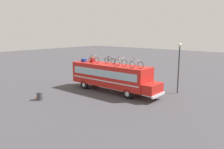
{
  "coord_description": "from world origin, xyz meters",
  "views": [
    {
      "loc": [
        16.18,
        -19.11,
        6.64
      ],
      "look_at": [
        0.28,
        0.0,
        1.95
      ],
      "focal_mm": 36.84,
      "sensor_mm": 36.0,
      "label": 1
    }
  ],
  "objects_px": {
    "rooftop_bicycle_4": "(136,64)",
    "luggage_bag_2": "(92,60)",
    "traffic_cone": "(38,96)",
    "trash_bin": "(40,96)",
    "rooftop_bicycle_1": "(94,60)",
    "bus": "(112,76)",
    "street_lamp": "(179,61)",
    "rooftop_bicycle_3": "(121,62)",
    "rooftop_bicycle_2": "(110,61)",
    "luggage_bag_1": "(84,60)"
  },
  "relations": [
    {
      "from": "trash_bin",
      "to": "traffic_cone",
      "type": "distance_m",
      "value": 0.67
    },
    {
      "from": "rooftop_bicycle_3",
      "to": "rooftop_bicycle_4",
      "type": "distance_m",
      "value": 2.02
    },
    {
      "from": "rooftop_bicycle_3",
      "to": "trash_bin",
      "type": "bearing_deg",
      "value": -126.15
    },
    {
      "from": "luggage_bag_2",
      "to": "street_lamp",
      "type": "height_order",
      "value": "street_lamp"
    },
    {
      "from": "bus",
      "to": "rooftop_bicycle_4",
      "type": "distance_m",
      "value": 3.83
    },
    {
      "from": "traffic_cone",
      "to": "street_lamp",
      "type": "height_order",
      "value": "street_lamp"
    },
    {
      "from": "bus",
      "to": "luggage_bag_1",
      "type": "relative_size",
      "value": 18.31
    },
    {
      "from": "luggage_bag_2",
      "to": "rooftop_bicycle_4",
      "type": "height_order",
      "value": "rooftop_bicycle_4"
    },
    {
      "from": "traffic_cone",
      "to": "street_lamp",
      "type": "distance_m",
      "value": 15.15
    },
    {
      "from": "rooftop_bicycle_2",
      "to": "street_lamp",
      "type": "bearing_deg",
      "value": 30.55
    },
    {
      "from": "rooftop_bicycle_4",
      "to": "traffic_cone",
      "type": "xyz_separation_m",
      "value": [
        -7.52,
        -6.42,
        -3.17
      ]
    },
    {
      "from": "rooftop_bicycle_4",
      "to": "trash_bin",
      "type": "bearing_deg",
      "value": -136.32
    },
    {
      "from": "rooftop_bicycle_1",
      "to": "rooftop_bicycle_3",
      "type": "distance_m",
      "value": 4.02
    },
    {
      "from": "luggage_bag_2",
      "to": "trash_bin",
      "type": "relative_size",
      "value": 0.58
    },
    {
      "from": "rooftop_bicycle_1",
      "to": "rooftop_bicycle_2",
      "type": "xyz_separation_m",
      "value": [
        2.01,
        0.53,
        -0.0
      ]
    },
    {
      "from": "bus",
      "to": "rooftop_bicycle_3",
      "type": "bearing_deg",
      "value": -11.2
    },
    {
      "from": "rooftop_bicycle_1",
      "to": "traffic_cone",
      "type": "height_order",
      "value": "rooftop_bicycle_1"
    },
    {
      "from": "trash_bin",
      "to": "traffic_cone",
      "type": "xyz_separation_m",
      "value": [
        -0.64,
        0.15,
        -0.13
      ]
    },
    {
      "from": "luggage_bag_2",
      "to": "rooftop_bicycle_2",
      "type": "distance_m",
      "value": 2.74
    },
    {
      "from": "bus",
      "to": "rooftop_bicycle_4",
      "type": "xyz_separation_m",
      "value": [
        3.46,
        -0.36,
        1.6
      ]
    },
    {
      "from": "street_lamp",
      "to": "rooftop_bicycle_2",
      "type": "bearing_deg",
      "value": -149.45
    },
    {
      "from": "luggage_bag_1",
      "to": "trash_bin",
      "type": "distance_m",
      "value": 7.29
    },
    {
      "from": "bus",
      "to": "rooftop_bicycle_3",
      "type": "distance_m",
      "value": 2.19
    },
    {
      "from": "rooftop_bicycle_3",
      "to": "traffic_cone",
      "type": "xyz_separation_m",
      "value": [
        -5.5,
        -6.5,
        -3.2
      ]
    },
    {
      "from": "luggage_bag_1",
      "to": "luggage_bag_2",
      "type": "xyz_separation_m",
      "value": [
        0.81,
        0.62,
        0.06
      ]
    },
    {
      "from": "bus",
      "to": "street_lamp",
      "type": "height_order",
      "value": "street_lamp"
    },
    {
      "from": "rooftop_bicycle_4",
      "to": "traffic_cone",
      "type": "bearing_deg",
      "value": -139.52
    },
    {
      "from": "rooftop_bicycle_1",
      "to": "rooftop_bicycle_2",
      "type": "bearing_deg",
      "value": 14.74
    },
    {
      "from": "luggage_bag_1",
      "to": "rooftop_bicycle_2",
      "type": "xyz_separation_m",
      "value": [
        3.54,
        0.59,
        0.19
      ]
    },
    {
      "from": "trash_bin",
      "to": "traffic_cone",
      "type": "height_order",
      "value": "trash_bin"
    },
    {
      "from": "rooftop_bicycle_2",
      "to": "rooftop_bicycle_3",
      "type": "bearing_deg",
      "value": -17.25
    },
    {
      "from": "bus",
      "to": "rooftop_bicycle_1",
      "type": "xyz_separation_m",
      "value": [
        -2.58,
        -0.19,
        1.6
      ]
    },
    {
      "from": "rooftop_bicycle_3",
      "to": "street_lamp",
      "type": "bearing_deg",
      "value": 44.9
    },
    {
      "from": "bus",
      "to": "rooftop_bicycle_1",
      "type": "relative_size",
      "value": 6.49
    },
    {
      "from": "trash_bin",
      "to": "luggage_bag_2",
      "type": "bearing_deg",
      "value": 89.06
    },
    {
      "from": "luggage_bag_2",
      "to": "traffic_cone",
      "type": "relative_size",
      "value": 0.87
    },
    {
      "from": "rooftop_bicycle_3",
      "to": "street_lamp",
      "type": "xyz_separation_m",
      "value": [
        4.45,
        4.43,
        0.1
      ]
    },
    {
      "from": "trash_bin",
      "to": "street_lamp",
      "type": "height_order",
      "value": "street_lamp"
    },
    {
      "from": "rooftop_bicycle_3",
      "to": "traffic_cone",
      "type": "distance_m",
      "value": 9.1
    },
    {
      "from": "luggage_bag_1",
      "to": "rooftop_bicycle_1",
      "type": "height_order",
      "value": "rooftop_bicycle_1"
    },
    {
      "from": "trash_bin",
      "to": "rooftop_bicycle_3",
      "type": "bearing_deg",
      "value": 53.85
    },
    {
      "from": "street_lamp",
      "to": "rooftop_bicycle_3",
      "type": "bearing_deg",
      "value": -135.1
    },
    {
      "from": "rooftop_bicycle_2",
      "to": "traffic_cone",
      "type": "xyz_separation_m",
      "value": [
        -3.5,
        -7.12,
        -3.16
      ]
    },
    {
      "from": "rooftop_bicycle_1",
      "to": "traffic_cone",
      "type": "distance_m",
      "value": 7.46
    },
    {
      "from": "rooftop_bicycle_2",
      "to": "bus",
      "type": "bearing_deg",
      "value": -30.75
    },
    {
      "from": "rooftop_bicycle_3",
      "to": "street_lamp",
      "type": "distance_m",
      "value": 6.28
    },
    {
      "from": "rooftop_bicycle_2",
      "to": "rooftop_bicycle_3",
      "type": "height_order",
      "value": "rooftop_bicycle_3"
    },
    {
      "from": "rooftop_bicycle_4",
      "to": "luggage_bag_2",
      "type": "bearing_deg",
      "value": 173.86
    },
    {
      "from": "trash_bin",
      "to": "traffic_cone",
      "type": "relative_size",
      "value": 1.5
    },
    {
      "from": "bus",
      "to": "traffic_cone",
      "type": "relative_size",
      "value": 20.96
    }
  ]
}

